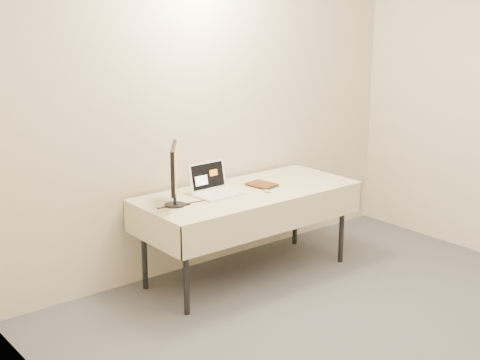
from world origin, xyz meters
TOP-DOWN VIEW (x-y plane):
  - back_wall at (0.00, 2.50)m, footprint 4.00×0.10m
  - table at (0.00, 2.05)m, footprint 1.86×0.81m
  - laptop at (-0.27, 2.14)m, footprint 0.36×0.31m
  - monitor at (-0.70, 2.07)m, footprint 0.29×0.38m
  - book at (0.09, 2.06)m, footprint 0.18×0.05m
  - alarm_clock at (-0.20, 2.31)m, footprint 0.11×0.08m
  - clicker at (0.09, 1.91)m, footprint 0.06×0.09m
  - paper_form at (0.22, 2.03)m, footprint 0.11×0.26m
  - usb_dongle at (-0.62, 2.02)m, footprint 0.06×0.02m

SIDE VIEW (x-z plane):
  - table at x=0.00m, z-range 0.31..1.05m
  - paper_form at x=0.22m, z-range 0.74..0.74m
  - usb_dongle at x=-0.62m, z-range 0.74..0.75m
  - clicker at x=0.09m, z-range 0.74..0.76m
  - alarm_clock at x=-0.20m, z-range 0.74..0.78m
  - laptop at x=-0.27m, z-range 0.67..0.92m
  - book at x=0.09m, z-range 0.74..0.98m
  - monitor at x=-0.70m, z-range 0.78..1.24m
  - back_wall at x=0.00m, z-range 0.00..2.70m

